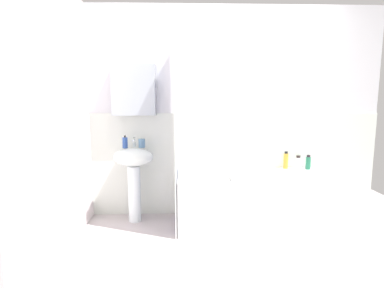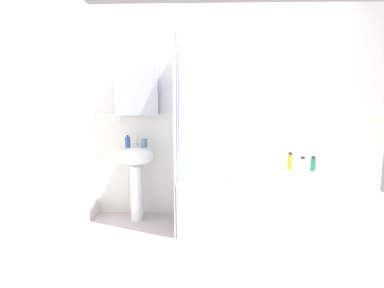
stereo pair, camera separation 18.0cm
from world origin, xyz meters
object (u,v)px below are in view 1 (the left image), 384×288
at_px(lotion_bottle, 286,160).
at_px(soap_dispenser, 125,143).
at_px(body_wash_bottle, 298,163).
at_px(toothbrush_cup, 142,143).
at_px(towel_folded, 245,175).
at_px(bathtub, 252,200).
at_px(shampoo_bottle, 308,163).
at_px(sink, 134,168).

bearing_deg(lotion_bottle, soap_dispenser, -175.79).
bearing_deg(body_wash_bottle, lotion_bottle, 162.44).
bearing_deg(soap_dispenser, lotion_bottle, 4.21).
height_order(soap_dispenser, toothbrush_cup, soap_dispenser).
bearing_deg(lotion_bottle, towel_folded, -141.63).
distance_m(soap_dispenser, bathtub, 1.51).
bearing_deg(lotion_bottle, bathtub, -147.85).
xyz_separation_m(shampoo_bottle, body_wash_bottle, (-0.12, 0.01, -0.00)).
distance_m(soap_dispenser, toothbrush_cup, 0.18).
bearing_deg(soap_dispenser, shampoo_bottle, 2.42).
bearing_deg(body_wash_bottle, soap_dispenser, -177.27).
relative_size(soap_dispenser, towel_folded, 0.45).
relative_size(soap_dispenser, toothbrush_cup, 1.47).
relative_size(sink, bathtub, 0.52).
bearing_deg(toothbrush_cup, shampoo_bottle, 1.56).
relative_size(bathtub, lotion_bottle, 7.94).
relative_size(lotion_bottle, towel_folded, 0.63).
bearing_deg(bathtub, towel_folded, -124.46).
height_order(soap_dispenser, lotion_bottle, soap_dispenser).
bearing_deg(soap_dispenser, sink, -2.18).
height_order(bathtub, shampoo_bottle, shampoo_bottle).
height_order(bathtub, towel_folded, towel_folded).
xyz_separation_m(bathtub, shampoo_bottle, (0.70, 0.24, 0.36)).
bearing_deg(lotion_bottle, toothbrush_cup, -176.59).
distance_m(toothbrush_cup, towel_folded, 1.17).
relative_size(sink, shampoo_bottle, 5.00).
bearing_deg(towel_folded, bathtub, 55.54).
distance_m(shampoo_bottle, towel_folded, 0.90).
height_order(shampoo_bottle, body_wash_bottle, shampoo_bottle).
distance_m(lotion_bottle, towel_folded, 0.72).
bearing_deg(toothbrush_cup, bathtub, -8.84).
distance_m(body_wash_bottle, towel_folded, 0.80).
height_order(toothbrush_cup, body_wash_bottle, toothbrush_cup).
relative_size(shampoo_bottle, lotion_bottle, 0.83).
bearing_deg(sink, soap_dispenser, 177.82).
distance_m(shampoo_bottle, lotion_bottle, 0.25).
bearing_deg(towel_folded, body_wash_bottle, 30.30).
distance_m(sink, toothbrush_cup, 0.29).
bearing_deg(towel_folded, lotion_bottle, 38.37).
relative_size(bathtub, body_wash_bottle, 9.97).
bearing_deg(towel_folded, toothbrush_cup, 162.22).
distance_m(shampoo_bottle, body_wash_bottle, 0.12).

